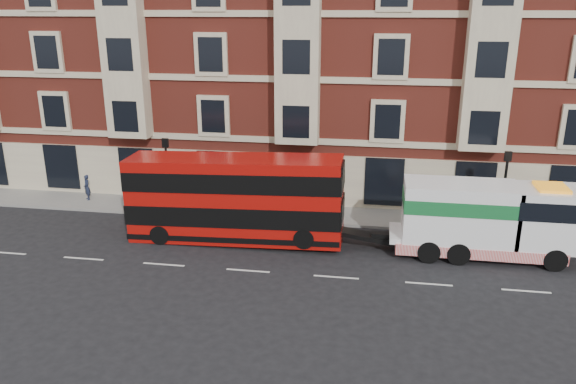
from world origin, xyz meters
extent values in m
plane|color=black|center=(0.00, 0.00, 0.00)|extent=(120.00, 120.00, 0.00)
cube|color=slate|center=(0.00, 7.50, 0.07)|extent=(90.00, 3.00, 0.15)
cube|color=maroon|center=(0.50, 15.00, 9.00)|extent=(45.00, 12.00, 18.00)
cylinder|color=black|center=(-6.00, 6.20, 2.15)|extent=(0.14, 0.14, 4.00)
cube|color=black|center=(-6.00, 6.20, 4.25)|extent=(0.35, 0.15, 0.50)
cylinder|color=black|center=(12.00, 6.20, 2.15)|extent=(0.14, 0.14, 4.00)
cube|color=black|center=(12.00, 6.20, 4.25)|extent=(0.35, 0.15, 0.50)
cube|color=#A70D09|center=(-1.39, 3.33, 2.25)|extent=(10.72, 2.39, 4.21)
cube|color=black|center=(-1.39, 3.33, 1.63)|extent=(10.76, 2.45, 1.00)
cube|color=black|center=(-1.39, 3.33, 3.35)|extent=(10.76, 2.45, 0.96)
cylinder|color=black|center=(-5.03, 2.25, 0.50)|extent=(1.00, 0.31, 1.00)
cylinder|color=black|center=(-5.03, 4.41, 0.50)|extent=(1.00, 0.31, 1.00)
cylinder|color=black|center=(2.25, 2.25, 0.78)|extent=(1.00, 0.31, 1.00)
cylinder|color=black|center=(2.25, 4.41, 0.78)|extent=(1.00, 0.31, 1.00)
cube|color=white|center=(10.61, 3.33, 0.91)|extent=(8.61, 2.20, 0.29)
cube|color=white|center=(13.39, 3.33, 2.15)|extent=(3.06, 2.39, 2.78)
cube|color=white|center=(9.46, 3.33, 2.20)|extent=(5.17, 2.39, 2.78)
cube|color=#166630|center=(9.46, 3.33, 2.68)|extent=(5.22, 2.43, 0.67)
cube|color=red|center=(10.42, 3.33, 0.57)|extent=(7.66, 2.45, 0.53)
cylinder|color=black|center=(13.67, 2.25, 0.53)|extent=(1.05, 0.33, 1.05)
cylinder|color=black|center=(13.67, 4.41, 0.53)|extent=(1.05, 0.33, 1.05)
cylinder|color=black|center=(9.46, 2.25, 0.53)|extent=(1.05, 0.38, 1.05)
cylinder|color=black|center=(9.46, 4.41, 0.53)|extent=(1.05, 0.38, 1.05)
cylinder|color=black|center=(8.12, 2.25, 0.53)|extent=(1.05, 0.38, 1.05)
cylinder|color=black|center=(8.12, 4.41, 0.53)|extent=(1.05, 0.38, 1.05)
imported|color=#1D233A|center=(-11.78, 7.63, 0.92)|extent=(0.66, 0.66, 1.55)
camera|label=1|loc=(5.47, -22.39, 11.41)|focal=35.00mm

